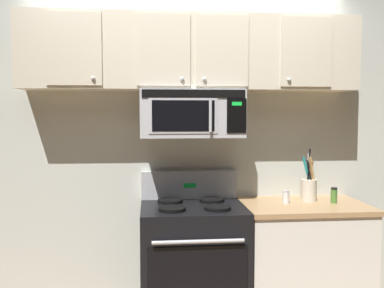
% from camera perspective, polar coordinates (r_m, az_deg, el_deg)
% --- Properties ---
extents(back_wall, '(5.20, 0.10, 2.70)m').
position_cam_1_polar(back_wall, '(3.52, -0.48, 0.35)').
color(back_wall, silver).
rests_on(back_wall, ground_plane).
extents(stove_range, '(0.76, 0.69, 1.12)m').
position_cam_1_polar(stove_range, '(3.34, 0.11, -15.34)').
color(stove_range, black).
rests_on(stove_range, ground_plane).
extents(over_range_microwave, '(0.76, 0.43, 0.35)m').
position_cam_1_polar(over_range_microwave, '(3.27, -0.09, 4.00)').
color(over_range_microwave, '#B7BABF').
extents(upper_cabinets, '(2.50, 0.36, 0.55)m').
position_cam_1_polar(upper_cabinets, '(3.33, -0.14, 11.77)').
color(upper_cabinets, beige).
extents(counter_segment, '(0.93, 0.65, 0.90)m').
position_cam_1_polar(counter_segment, '(3.53, 14.26, -14.67)').
color(counter_segment, white).
rests_on(counter_segment, ground_plane).
extents(utensil_crock_cream, '(0.12, 0.12, 0.40)m').
position_cam_1_polar(utensil_crock_cream, '(3.50, 15.01, -5.50)').
color(utensil_crock_cream, beige).
rests_on(utensil_crock_cream, counter_segment).
extents(salt_shaker, '(0.05, 0.05, 0.10)m').
position_cam_1_polar(salt_shaker, '(3.38, 12.18, -6.78)').
color(salt_shaker, white).
rests_on(salt_shaker, counter_segment).
extents(spice_jar, '(0.05, 0.05, 0.12)m').
position_cam_1_polar(spice_jar, '(3.48, 18.06, -6.39)').
color(spice_jar, '#4C7F33').
rests_on(spice_jar, counter_segment).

